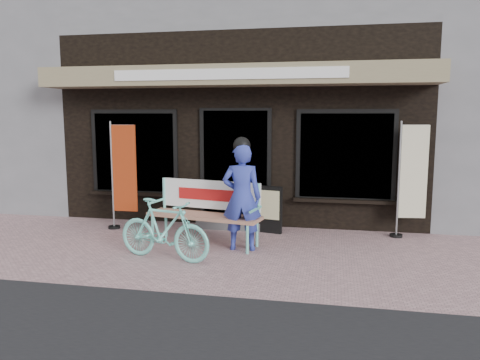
% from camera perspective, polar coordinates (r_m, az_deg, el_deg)
% --- Properties ---
extents(ground, '(70.00, 70.00, 0.00)m').
position_cam_1_polar(ground, '(7.06, -3.90, -9.18)').
color(ground, '#B98D90').
rests_on(ground, ground).
extents(storefront, '(7.00, 6.77, 6.00)m').
position_cam_1_polar(storefront, '(11.64, 2.50, 12.49)').
color(storefront, black).
rests_on(storefront, ground).
extents(bench, '(1.93, 0.82, 1.02)m').
position_cam_1_polar(bench, '(7.59, -4.11, -3.31)').
color(bench, '#71DDCD').
rests_on(bench, ground).
extents(person, '(0.64, 0.45, 1.75)m').
position_cam_1_polar(person, '(7.17, 0.22, -1.83)').
color(person, '#2F3BA2').
rests_on(person, ground).
extents(bicycle, '(1.53, 0.73, 0.89)m').
position_cam_1_polar(bicycle, '(6.84, -9.27, -5.98)').
color(bicycle, '#71DDCD').
rests_on(bicycle, ground).
extents(nobori_red, '(0.57, 0.22, 1.96)m').
position_cam_1_polar(nobori_red, '(8.70, -14.13, 0.71)').
color(nobori_red, gray).
rests_on(nobori_red, ground).
extents(nobori_cream, '(0.59, 0.24, 1.98)m').
position_cam_1_polar(nobori_cream, '(8.38, 20.11, 0.23)').
color(nobori_cream, gray).
rests_on(nobori_cream, ground).
extents(menu_stand, '(0.42, 0.17, 0.84)m').
position_cam_1_polar(menu_stand, '(8.26, 3.72, -3.57)').
color(menu_stand, black).
rests_on(menu_stand, ground).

